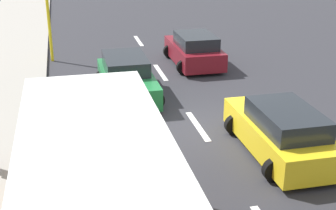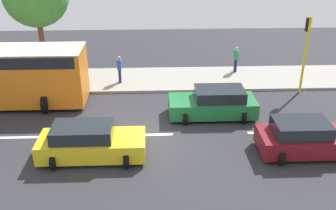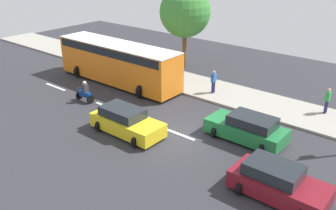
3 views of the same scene
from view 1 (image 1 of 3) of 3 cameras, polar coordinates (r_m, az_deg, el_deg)
ground_plane at (r=15.59m, az=3.66°, el=-2.77°), size 40.00×60.00×0.10m
lane_stripe_far_north at (r=26.69m, az=-3.63°, el=7.85°), size 0.20×2.40×0.01m
lane_stripe_north at (r=21.01m, az=-0.93°, el=4.02°), size 0.20×2.40×0.01m
lane_stripe_mid at (r=15.57m, az=3.66°, el=-2.59°), size 0.20×2.40×0.01m
car_green at (r=18.06m, az=-5.09°, el=3.29°), size 2.31×4.43×1.52m
car_yellow_cab at (r=13.87m, az=13.66°, el=-3.17°), size 2.27×4.48×1.52m
car_maroon at (r=22.01m, az=3.23°, el=6.73°), size 2.33×4.15×1.52m
traffic_light_corner at (r=22.84m, az=-14.87°, el=12.30°), size 0.49×0.24×4.50m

